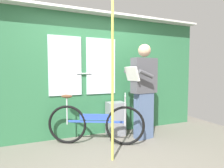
# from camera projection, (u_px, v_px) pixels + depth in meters

# --- Properties ---
(ground_plane) EXTENTS (5.90, 4.24, 0.04)m
(ground_plane) POSITION_uv_depth(u_px,v_px,m) (121.00, 166.00, 2.48)
(ground_plane) COLOR #666056
(train_door_wall) EXTENTS (4.90, 0.28, 2.40)m
(train_door_wall) POSITION_uv_depth(u_px,v_px,m) (93.00, 72.00, 3.60)
(train_door_wall) COLOR #2D6B42
(train_door_wall) RESTS_ON ground_plane
(bicycle_near_door) EXTENTS (1.54, 0.82, 0.89)m
(bicycle_near_door) POSITION_uv_depth(u_px,v_px,m) (95.00, 124.00, 3.14)
(bicycle_near_door) COLOR black
(bicycle_near_door) RESTS_ON ground_plane
(passenger_reading_newspaper) EXTENTS (0.61, 0.54, 1.77)m
(passenger_reading_newspaper) POSITION_uv_depth(u_px,v_px,m) (144.00, 89.00, 3.39)
(passenger_reading_newspaper) COLOR slate
(passenger_reading_newspaper) RESTS_ON ground_plane
(trash_bin_by_wall) EXTENTS (0.34, 0.28, 0.66)m
(trash_bin_by_wall) POSITION_uv_depth(u_px,v_px,m) (116.00, 119.00, 3.62)
(trash_bin_by_wall) COLOR gray
(trash_bin_by_wall) RESTS_ON ground_plane
(handrail_pole) EXTENTS (0.04, 0.04, 2.36)m
(handrail_pole) POSITION_uv_depth(u_px,v_px,m) (113.00, 78.00, 2.52)
(handrail_pole) COLOR #C6C14C
(handrail_pole) RESTS_ON ground_plane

